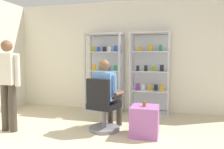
% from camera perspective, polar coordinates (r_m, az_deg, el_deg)
% --- Properties ---
extents(back_wall, '(6.00, 0.10, 2.70)m').
position_cam_1_polar(back_wall, '(5.62, 4.28, 4.65)').
color(back_wall, silver).
rests_on(back_wall, ground).
extents(display_cabinet_left, '(0.90, 0.45, 1.90)m').
position_cam_1_polar(display_cabinet_left, '(5.53, -1.81, 0.69)').
color(display_cabinet_left, '#B7B7BC').
rests_on(display_cabinet_left, ground).
extents(display_cabinet_right, '(0.90, 0.45, 1.90)m').
position_cam_1_polar(display_cabinet_right, '(5.32, 9.62, 0.41)').
color(display_cabinet_right, '#B7B7BC').
rests_on(display_cabinet_right, ground).
extents(office_chair, '(0.62, 0.59, 0.96)m').
position_cam_1_polar(office_chair, '(4.07, -2.36, -8.91)').
color(office_chair, slate).
rests_on(office_chair, ground).
extents(seated_shopkeeper, '(0.55, 0.62, 1.29)m').
position_cam_1_polar(seated_shopkeeper, '(4.14, -1.20, -4.17)').
color(seated_shopkeeper, '#3F382D').
rests_on(seated_shopkeeper, ground).
extents(storage_crate, '(0.46, 0.48, 0.51)m').
position_cam_1_polar(storage_crate, '(3.92, 8.33, -11.60)').
color(storage_crate, '#9E599E').
rests_on(storage_crate, ground).
extents(tea_glass, '(0.06, 0.06, 0.08)m').
position_cam_1_polar(tea_glass, '(3.82, 8.21, -7.46)').
color(tea_glass, brown).
rests_on(tea_glass, storage_crate).
extents(standing_customer, '(0.52, 0.25, 1.63)m').
position_cam_1_polar(standing_customer, '(4.39, -24.96, -1.20)').
color(standing_customer, '#3F382D').
rests_on(standing_customer, ground).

